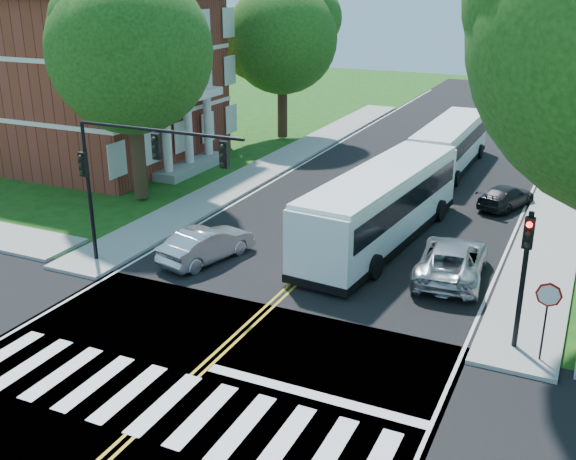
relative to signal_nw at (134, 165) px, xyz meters
The scene contains 21 objects.
ground 9.74m from the signal_nw, 47.67° to the right, with size 140.00×140.00×0.00m, color #164812.
road 13.69m from the signal_nw, 63.16° to the left, with size 14.00×96.00×0.01m, color black.
cross_road 9.73m from the signal_nw, 47.67° to the right, with size 60.00×12.00×0.01m, color black.
center_line 17.20m from the signal_nw, 69.39° to the left, with size 0.36×70.00×0.01m, color gold.
edge_line_w 16.20m from the signal_nw, 93.47° to the left, with size 0.12×70.00×0.01m, color silver.
edge_line_e 20.54m from the signal_nw, 50.90° to the left, with size 0.12×70.00×0.01m, color silver.
crosswalk 10.07m from the signal_nw, 49.80° to the right, with size 12.60×3.00×0.01m, color silver.
stop_bar 11.40m from the signal_nw, 27.30° to the right, with size 6.60×0.40×0.01m, color silver.
sidewalk_nw 19.22m from the signal_nw, 97.50° to the left, with size 2.60×40.00×0.15m, color gray.
sidewalk_ne 23.75m from the signal_nw, 52.69° to the left, with size 2.60×40.00×0.15m, color gray.
tree_west_near 9.96m from the signal_nw, 126.70° to the left, with size 8.00×8.00×11.40m.
tree_west_far 24.27m from the signal_nw, 102.31° to the left, with size 7.60×7.60×10.67m.
brick_building 21.08m from the signal_nw, 139.86° to the left, with size 20.00×13.00×10.80m.
signal_nw is the anchor object (origin of this frame).
signal_ne 14.13m from the signal_nw, ahead, with size 0.30×0.46×4.40m.
stop_sign 15.05m from the signal_nw, ahead, with size 0.76×0.08×2.53m.
bus_lead 10.66m from the signal_nw, 43.79° to the left, with size 3.82×12.53×3.19m.
bus_follow 21.87m from the signal_nw, 69.78° to the left, with size 2.76×11.08×2.86m.
hatchback 4.55m from the signal_nw, 51.56° to the left, with size 1.48×4.26×1.40m, color #B3B5BA.
suv 12.56m from the signal_nw, 22.80° to the left, with size 2.41×5.24×1.45m, color #ADAFB4.
dark_sedan 18.90m from the signal_nw, 50.74° to the left, with size 1.57×3.87×1.12m, color black.
Camera 1 is at (9.60, -13.08, 10.86)m, focal length 42.00 mm.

